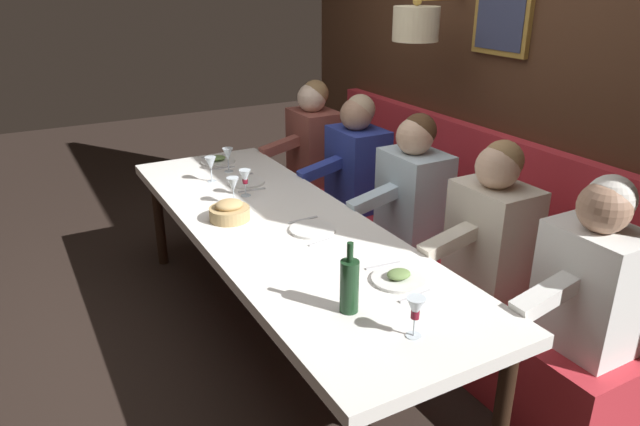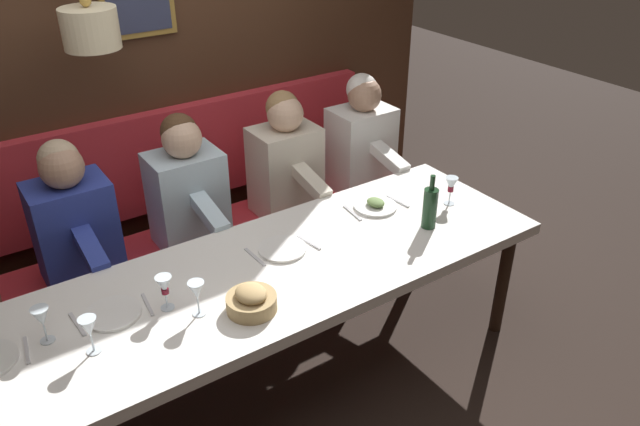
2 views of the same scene
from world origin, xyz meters
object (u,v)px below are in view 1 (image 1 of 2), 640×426
dining_table (281,235)px  bread_bowl (229,211)px  wine_glass_4 (415,309)px  diner_middle (413,184)px  wine_glass_2 (211,164)px  wine_glass_1 (246,177)px  wine_bottle (349,285)px  diner_farthest (313,136)px  wine_glass_3 (233,185)px  wine_glass_0 (228,155)px  diner_near (493,222)px  diner_nearest (594,271)px  diner_far (357,157)px

dining_table → bread_bowl: bearing=137.5°
dining_table → wine_glass_4: size_ratio=17.36×
diner_middle → wine_glass_2: bearing=139.5°
dining_table → wine_glass_2: (-0.09, 0.84, 0.18)m
wine_glass_1 → wine_bottle: 1.41m
dining_table → diner_farthest: bearing=55.2°
wine_glass_3 → wine_glass_0: bearing=72.1°
wine_glass_2 → wine_glass_0: bearing=39.2°
wine_glass_0 → wine_glass_1: bearing=-98.2°
diner_near → wine_glass_3: bearing=133.6°
diner_nearest → wine_glass_1: bearing=116.8°
wine_glass_2 → wine_glass_4: bearing=-87.8°
diner_farthest → bread_bowl: size_ratio=3.60×
wine_glass_2 → diner_nearest: bearing=-64.9°
diner_nearest → bread_bowl: (-1.10, 1.44, -0.03)m
wine_glass_3 → wine_glass_4: bearing=-86.4°
wine_glass_4 → wine_bottle: wine_bottle is taller
diner_farthest → diner_middle: bearing=-90.0°
diner_middle → wine_glass_0: diner_middle is taller
diner_middle → diner_far: size_ratio=1.00×
diner_near → wine_glass_1: 1.44m
diner_far → wine_bottle: 1.85m
dining_table → bread_bowl: size_ratio=12.94×
diner_middle → wine_glass_4: size_ratio=4.82×
wine_glass_0 → wine_glass_3: size_ratio=1.00×
diner_near → wine_bottle: bearing=-165.8°
dining_table → wine_glass_4: 1.19m
diner_nearest → diner_far: size_ratio=1.00×
dining_table → diner_far: diner_far is taller
bread_bowl → diner_near: bearing=-37.7°
diner_near → wine_glass_1: diner_near is taller
diner_farthest → wine_glass_2: bearing=-156.2°
diner_middle → wine_glass_3: (-0.99, 0.39, 0.04)m
diner_far → wine_glass_4: bearing=-116.3°
wine_glass_2 → diner_farthest: bearing=23.8°
wine_glass_2 → bread_bowl: (-0.12, -0.64, -0.07)m
wine_glass_1 → wine_glass_2: same height
wine_glass_4 → diner_middle: bearing=52.8°
diner_middle → diner_farthest: bearing=90.0°
diner_near → dining_table: bearing=143.6°
diner_farthest → wine_glass_1: 1.17m
wine_glass_1 → dining_table: bearing=-90.6°
dining_table → diner_farthest: diner_farthest is taller
diner_near → wine_glass_0: size_ratio=4.82×
wine_bottle → diner_far: bearing=56.8°
wine_glass_2 → diner_middle: bearing=-40.5°
diner_near → wine_glass_0: (-0.81, 1.63, 0.04)m
dining_table → diner_near: size_ratio=3.60×
diner_nearest → wine_glass_4: (-0.90, 0.07, 0.04)m
diner_farthest → wine_glass_1: size_ratio=4.82×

